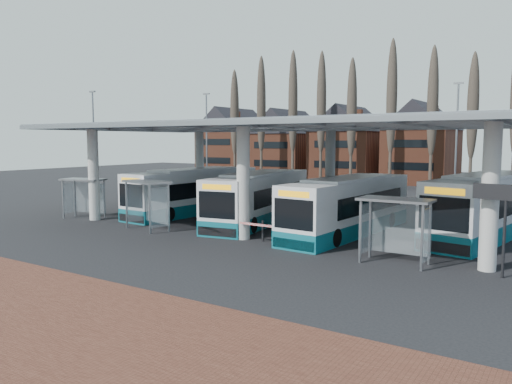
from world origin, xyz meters
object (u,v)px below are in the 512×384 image
Objects in this scene: shelter_0 at (85,189)px; shelter_2 at (396,216)px; bus_1 at (260,198)px; bus_3 at (489,207)px; shelter_1 at (149,194)px; bus_2 at (349,207)px; bus_0 at (195,192)px.

shelter_2 is at bearing -14.79° from shelter_0.
bus_1 is 13.47m from bus_3.
bus_3 reaches higher than bus_1.
bus_1 is at bearing 69.05° from shelter_1.
shelter_0 is 0.92× the size of shelter_1.
bus_3 is at bearing 2.82° from bus_1.
bus_2 is at bearing 40.62° from shelter_1.
bus_0 is at bearing -164.55° from bus_3.
bus_2 is 11.70m from shelter_1.
shelter_2 is (21.68, -1.02, 0.09)m from shelter_0.
bus_1 is at bearing -158.28° from bus_3.
shelter_1 is at bearing -69.88° from bus_0.
bus_2 is 0.92× the size of bus_3.
shelter_0 is at bearing 177.25° from shelter_2.
shelter_2 is (10.74, -6.06, 0.52)m from bus_1.
bus_0 is 7.01m from shelter_1.
bus_1 is 12.34m from shelter_2.
shelter_1 is 14.84m from shelter_2.
bus_1 is at bearing 150.52° from shelter_2.
bus_1 reaches higher than bus_0.
shelter_1 is 1.12× the size of shelter_2.
shelter_0 is at bearing -172.31° from shelter_1.
bus_3 reaches higher than shelter_1.
bus_2 is 17.87m from shelter_0.
shelter_2 is (14.84, -0.24, -0.06)m from shelter_1.
shelter_2 is at bearing -47.31° from bus_2.
shelter_2 is at bearing -38.62° from bus_1.
shelter_0 is at bearing -126.08° from bus_0.
bus_3 is at bearing 8.61° from bus_0.
shelter_0 is (-10.93, -5.04, 0.42)m from bus_1.
shelter_2 is at bearing 13.27° from shelter_1.
bus_3 reaches higher than shelter_2.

